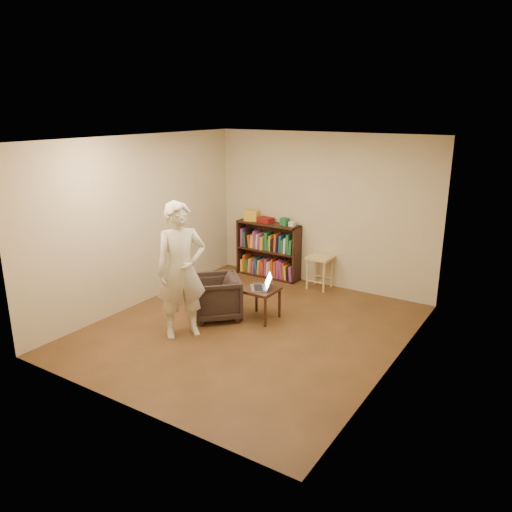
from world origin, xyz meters
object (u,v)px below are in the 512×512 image
Objects in this scene: bookshelf at (269,253)px; side_table at (261,294)px; stool at (320,263)px; person at (181,271)px; laptop at (263,285)px; armchair at (216,297)px.

bookshelf reaches higher than side_table.
stool is at bearing 84.58° from side_table.
person is at bearing -83.74° from bookshelf.
bookshelf is at bearing 176.24° from stool.
person is (-0.63, -1.02, 0.39)m from laptop.
armchair is 1.61× the size of laptop.
person is at bearing -105.99° from stool.
side_table is 0.26× the size of person.
side_table is 1.29m from person.
person reaches higher than side_table.
person reaches higher than laptop.
armchair is 0.67m from side_table.
laptop reaches higher than stool.
stool is at bearing -3.76° from bookshelf.
armchair reaches higher than side_table.
laptop is at bearing 4.59° from person.
armchair is at bearing 34.79° from person.
stool is 2.80m from person.
stool is at bearing 138.67° from laptop.
side_table is (0.59, 0.30, 0.08)m from armchair.
person is (-0.60, -1.01, 0.53)m from side_table.
person is (-0.76, -2.65, 0.46)m from stool.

